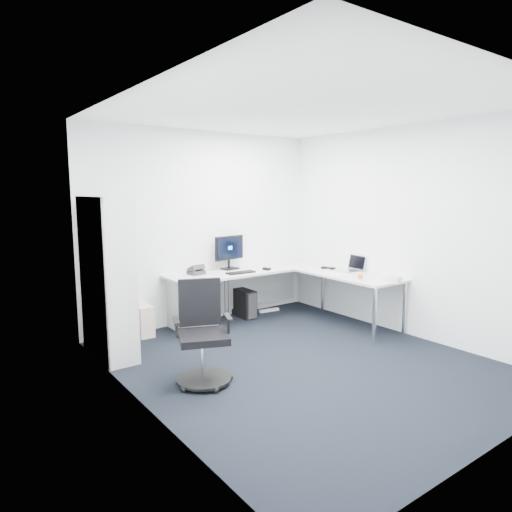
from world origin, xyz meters
TOP-DOWN VIEW (x-y plane):
  - ground at (0.00, 0.00)m, footprint 4.20×4.20m
  - ceiling at (0.00, 0.00)m, footprint 4.20×4.20m
  - wall_back at (0.00, 2.10)m, footprint 3.60×0.02m
  - wall_front at (0.00, -2.10)m, footprint 3.60×0.02m
  - wall_left at (-1.80, 0.00)m, footprint 0.02×4.20m
  - wall_right at (1.80, 0.00)m, footprint 0.02×4.20m
  - l_desk at (0.55, 1.40)m, footprint 2.51×1.40m
  - drawer_pedestal at (-0.38, 1.81)m, footprint 0.48×0.60m
  - bookshelf at (-1.62, 1.45)m, footprint 0.35×0.91m
  - task_chair at (-1.14, 0.16)m, footprint 0.73×0.73m
  - black_pc_tower at (0.53, 1.87)m, footprint 0.21×0.43m
  - beige_pc_tower at (-1.03, 1.96)m, footprint 0.20×0.43m
  - power_strip at (1.01, 1.88)m, footprint 0.34×0.10m
  - monitor at (0.33, 1.94)m, footprint 0.55×0.25m
  - black_keyboard at (0.28, 1.59)m, footprint 0.42×0.17m
  - mouse at (0.73, 1.57)m, footprint 0.09×0.12m
  - desk_phone at (-0.27, 1.87)m, footprint 0.22×0.22m
  - laptop at (1.57, 0.80)m, footprint 0.34×0.33m
  - white_keyboard at (1.26, 0.77)m, footprint 0.19×0.45m
  - headphones at (1.51, 1.11)m, footprint 0.20×0.24m
  - orange_fruit at (1.32, 0.33)m, footprint 0.07×0.07m
  - tissue_box at (1.44, -0.05)m, footprint 0.18×0.27m

SIDE VIEW (x-z plane):
  - ground at x=0.00m, z-range 0.00..0.00m
  - power_strip at x=1.01m, z-range 0.00..0.04m
  - beige_pc_tower at x=-1.03m, z-range 0.00..0.41m
  - black_pc_tower at x=0.53m, z-range 0.00..0.41m
  - l_desk at x=0.55m, z-range 0.00..0.73m
  - drawer_pedestal at x=-0.38m, z-range 0.00..0.73m
  - task_chair at x=-1.14m, z-range 0.00..1.01m
  - white_keyboard at x=1.26m, z-range 0.73..0.75m
  - black_keyboard at x=0.28m, z-range 0.73..0.75m
  - mouse at x=0.73m, z-range 0.73..0.77m
  - headphones at x=1.51m, z-range 0.73..0.79m
  - orange_fruit at x=1.32m, z-range 0.73..0.80m
  - tissue_box at x=1.44m, z-range 0.73..0.82m
  - desk_phone at x=-0.27m, z-range 0.73..0.87m
  - laptop at x=1.57m, z-range 0.73..0.97m
  - bookshelf at x=-1.62m, z-range 0.00..1.82m
  - monitor at x=0.33m, z-range 0.73..1.24m
  - wall_back at x=0.00m, z-range 0.00..2.70m
  - wall_front at x=0.00m, z-range 0.00..2.70m
  - wall_left at x=-1.80m, z-range 0.00..2.70m
  - wall_right at x=1.80m, z-range 0.00..2.70m
  - ceiling at x=0.00m, z-range 2.70..2.70m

